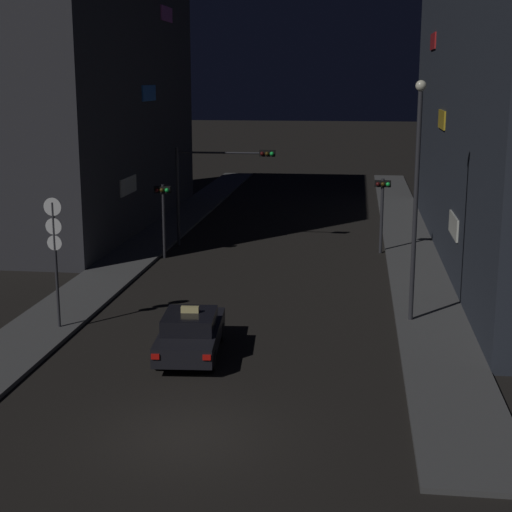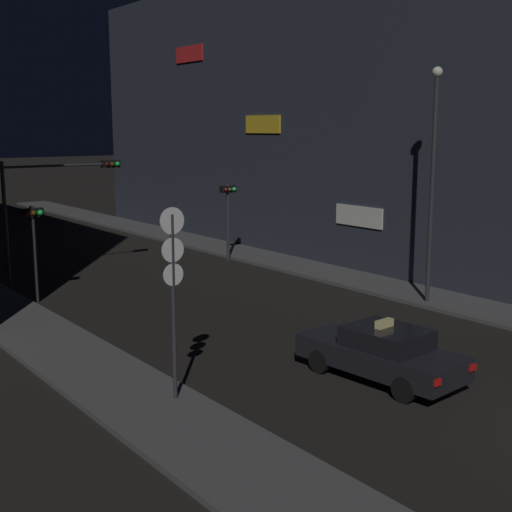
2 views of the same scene
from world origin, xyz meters
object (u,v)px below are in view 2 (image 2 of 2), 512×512
at_px(traffic_light_overhead, 53,193).
at_px(street_lamp_near_block, 433,169).
at_px(sign_pole_left, 173,283).
at_px(taxi, 382,352).
at_px(traffic_light_left_kerb, 33,234).
at_px(traffic_light_right_kerb, 228,206).

relative_size(traffic_light_overhead, street_lamp_near_block, 0.62).
bearing_deg(street_lamp_near_block, sign_pole_left, -168.65).
height_order(taxi, sign_pole_left, sign_pole_left).
height_order(traffic_light_left_kerb, traffic_light_right_kerb, traffic_light_right_kerb).
bearing_deg(taxi, sign_pole_left, 160.06).
height_order(traffic_light_overhead, traffic_light_left_kerb, traffic_light_overhead).
xyz_separation_m(taxi, street_lamp_near_block, (7.14, 4.29, 4.27)).
height_order(traffic_light_right_kerb, street_lamp_near_block, street_lamp_near_block).
bearing_deg(traffic_light_left_kerb, sign_pole_left, -94.35).
distance_m(traffic_light_overhead, traffic_light_right_kerb, 8.59).
xyz_separation_m(traffic_light_right_kerb, sign_pole_left, (-11.43, -14.08, 0.23)).
relative_size(traffic_light_left_kerb, traffic_light_right_kerb, 0.96).
bearing_deg(traffic_light_right_kerb, street_lamp_near_block, -86.18).
relative_size(taxi, street_lamp_near_block, 0.55).
relative_size(traffic_light_left_kerb, sign_pole_left, 0.80).
xyz_separation_m(taxi, traffic_light_right_kerb, (6.36, 15.92, 1.96)).
height_order(traffic_light_overhead, traffic_light_right_kerb, traffic_light_overhead).
bearing_deg(street_lamp_near_block, traffic_light_overhead, 127.12).
distance_m(sign_pole_left, street_lamp_near_block, 12.62).
relative_size(traffic_light_right_kerb, sign_pole_left, 0.83).
height_order(traffic_light_overhead, sign_pole_left, traffic_light_overhead).
bearing_deg(street_lamp_near_block, traffic_light_right_kerb, 93.82).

